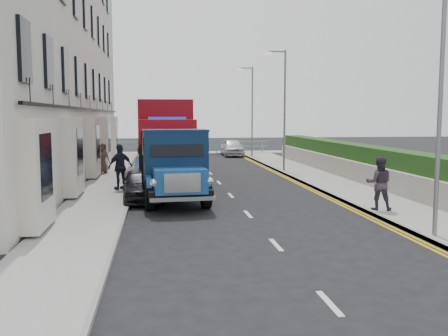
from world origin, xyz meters
TOP-DOWN VIEW (x-y plane):
  - ground at (0.00, 0.00)m, footprint 120.00×120.00m
  - pavement_west at (-5.20, 9.00)m, footprint 2.40×38.00m
  - pavement_east at (5.30, 9.00)m, footprint 2.60×38.00m
  - promenade at (0.00, 29.00)m, footprint 30.00×2.50m
  - sea_plane at (0.00, 60.00)m, footprint 120.00×120.00m
  - terrace_west at (-9.47, 13.00)m, footprint 6.31×30.20m
  - garden_east at (7.21, 9.00)m, footprint 1.45×28.00m
  - seafront_railing at (0.00, 28.20)m, footprint 13.00×0.08m
  - lamp_near at (4.18, -2.00)m, footprint 1.23×0.18m
  - lamp_mid at (4.18, 14.00)m, footprint 1.23×0.18m
  - lamp_far at (4.18, 24.00)m, footprint 1.23×0.18m
  - bedford_lorry at (-2.35, 4.16)m, footprint 2.71×5.94m
  - red_lorry at (-2.61, 12.22)m, footprint 2.83×7.84m
  - parked_car_front at (-3.60, 5.13)m, footprint 1.70×3.70m
  - parked_car_mid at (-3.17, 8.76)m, footprint 1.81×4.42m
  - parked_car_rear at (-3.60, 12.00)m, footprint 2.18×4.38m
  - seafront_car_left at (-3.41, 26.65)m, footprint 2.31×4.70m
  - seafront_car_right at (3.06, 26.14)m, footprint 1.68×4.09m
  - pedestrian_east_far at (4.40, 1.64)m, footprint 1.05×0.94m
  - pedestrian_west_near at (-4.56, 7.49)m, footprint 1.21×1.04m
  - pedestrian_west_far at (-6.00, 13.89)m, footprint 0.97×0.86m

SIDE VIEW (x-z plane):
  - ground at x=0.00m, z-range 0.00..0.00m
  - sea_plane at x=0.00m, z-range 0.00..0.00m
  - pavement_west at x=-5.20m, z-range 0.00..0.12m
  - pavement_east at x=5.30m, z-range 0.00..0.12m
  - promenade at x=0.00m, z-range 0.00..0.12m
  - seafront_railing at x=0.00m, z-range 0.03..1.14m
  - parked_car_rear at x=-3.60m, z-range 0.00..1.22m
  - parked_car_front at x=-3.60m, z-range 0.00..1.23m
  - seafront_car_left at x=-3.41m, z-range 0.00..1.28m
  - seafront_car_right at x=3.06m, z-range 0.00..1.39m
  - parked_car_mid at x=-3.17m, z-range 0.00..1.42m
  - garden_east at x=7.21m, z-range 0.02..1.77m
  - pedestrian_west_far at x=-6.00m, z-range 0.12..1.79m
  - pedestrian_east_far at x=4.40m, z-range 0.12..1.93m
  - pedestrian_west_near at x=-4.56m, z-range 0.12..2.07m
  - bedford_lorry at x=-2.35m, z-range -0.11..2.63m
  - red_lorry at x=-2.61m, z-range 0.13..4.20m
  - lamp_near at x=4.18m, z-range 0.50..7.50m
  - lamp_mid at x=4.18m, z-range 0.50..7.50m
  - lamp_far at x=4.18m, z-range 0.50..7.50m
  - terrace_west at x=-9.47m, z-range 0.04..14.29m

